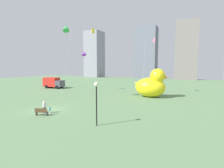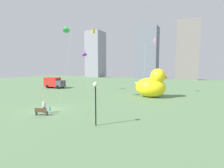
{
  "view_description": "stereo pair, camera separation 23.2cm",
  "coord_description": "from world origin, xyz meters",
  "px_view_note": "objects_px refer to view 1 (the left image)",
  "views": [
    {
      "loc": [
        17.37,
        -16.26,
        5.77
      ],
      "look_at": [
        6.22,
        6.88,
        3.15
      ],
      "focal_mm": 27.24,
      "sensor_mm": 36.0,
      "label": 1
    },
    {
      "loc": [
        17.58,
        -16.16,
        5.77
      ],
      "look_at": [
        6.22,
        6.88,
        3.15
      ],
      "focal_mm": 27.24,
      "sensor_mm": 36.0,
      "label": 2
    }
  ],
  "objects_px": {
    "kite_pink": "(153,43)",
    "kite_yellow": "(93,31)",
    "giant_inflatable_duck": "(151,85)",
    "box_truck": "(53,83)",
    "kite_green": "(66,28)",
    "park_bench": "(41,112)",
    "person_child": "(50,110)",
    "lamppost": "(96,93)",
    "person_adult": "(44,106)",
    "kite_purple": "(84,53)"
  },
  "relations": [
    {
      "from": "kite_pink",
      "to": "kite_yellow",
      "type": "xyz_separation_m",
      "value": [
        -14.35,
        -0.14,
        3.56
      ]
    },
    {
      "from": "giant_inflatable_duck",
      "to": "kite_yellow",
      "type": "height_order",
      "value": "kite_yellow"
    },
    {
      "from": "giant_inflatable_duck",
      "to": "box_truck",
      "type": "bearing_deg",
      "value": 175.58
    },
    {
      "from": "kite_green",
      "to": "kite_yellow",
      "type": "height_order",
      "value": "kite_yellow"
    },
    {
      "from": "park_bench",
      "to": "person_child",
      "type": "bearing_deg",
      "value": 62.74
    },
    {
      "from": "person_child",
      "to": "lamppost",
      "type": "height_order",
      "value": "lamppost"
    },
    {
      "from": "person_adult",
      "to": "lamppost",
      "type": "distance_m",
      "value": 8.55
    },
    {
      "from": "person_adult",
      "to": "lamppost",
      "type": "bearing_deg",
      "value": -7.18
    },
    {
      "from": "person_adult",
      "to": "person_child",
      "type": "relative_size",
      "value": 1.67
    },
    {
      "from": "kite_purple",
      "to": "kite_green",
      "type": "bearing_deg",
      "value": -69.72
    },
    {
      "from": "kite_green",
      "to": "kite_yellow",
      "type": "bearing_deg",
      "value": 100.84
    },
    {
      "from": "person_child",
      "to": "giant_inflatable_duck",
      "type": "relative_size",
      "value": 0.15
    },
    {
      "from": "giant_inflatable_duck",
      "to": "kite_purple",
      "type": "bearing_deg",
      "value": 174.63
    },
    {
      "from": "giant_inflatable_duck",
      "to": "lamppost",
      "type": "bearing_deg",
      "value": -93.83
    },
    {
      "from": "kite_green",
      "to": "kite_purple",
      "type": "height_order",
      "value": "kite_green"
    },
    {
      "from": "lamppost",
      "to": "box_truck",
      "type": "bearing_deg",
      "value": 141.73
    },
    {
      "from": "box_truck",
      "to": "park_bench",
      "type": "bearing_deg",
      "value": -48.19
    },
    {
      "from": "box_truck",
      "to": "kite_yellow",
      "type": "relative_size",
      "value": 0.38
    },
    {
      "from": "person_adult",
      "to": "box_truck",
      "type": "bearing_deg",
      "value": 132.37
    },
    {
      "from": "park_bench",
      "to": "lamppost",
      "type": "height_order",
      "value": "lamppost"
    },
    {
      "from": "person_adult",
      "to": "kite_yellow",
      "type": "bearing_deg",
      "value": 105.26
    },
    {
      "from": "kite_yellow",
      "to": "kite_purple",
      "type": "relative_size",
      "value": 1.53
    },
    {
      "from": "kite_green",
      "to": "kite_pink",
      "type": "relative_size",
      "value": 1.11
    },
    {
      "from": "lamppost",
      "to": "person_child",
      "type": "bearing_deg",
      "value": 172.16
    },
    {
      "from": "kite_purple",
      "to": "person_adult",
      "type": "bearing_deg",
      "value": -69.13
    },
    {
      "from": "lamppost",
      "to": "box_truck",
      "type": "relative_size",
      "value": 0.76
    },
    {
      "from": "kite_green",
      "to": "kite_yellow",
      "type": "relative_size",
      "value": 0.87
    },
    {
      "from": "lamppost",
      "to": "kite_yellow",
      "type": "xyz_separation_m",
      "value": [
        -13.72,
        21.46,
        10.88
      ]
    },
    {
      "from": "giant_inflatable_duck",
      "to": "lamppost",
      "type": "relative_size",
      "value": 1.52
    },
    {
      "from": "kite_pink",
      "to": "kite_purple",
      "type": "xyz_separation_m",
      "value": [
        -15.91,
        -1.87,
        -1.62
      ]
    },
    {
      "from": "person_adult",
      "to": "kite_pink",
      "type": "distance_m",
      "value": 24.39
    },
    {
      "from": "park_bench",
      "to": "kite_green",
      "type": "bearing_deg",
      "value": 112.24
    },
    {
      "from": "park_bench",
      "to": "kite_purple",
      "type": "relative_size",
      "value": 0.16
    },
    {
      "from": "kite_yellow",
      "to": "kite_green",
      "type": "bearing_deg",
      "value": -79.16
    },
    {
      "from": "giant_inflatable_duck",
      "to": "kite_green",
      "type": "height_order",
      "value": "kite_green"
    },
    {
      "from": "giant_inflatable_duck",
      "to": "box_truck",
      "type": "distance_m",
      "value": 27.0
    },
    {
      "from": "giant_inflatable_duck",
      "to": "box_truck",
      "type": "height_order",
      "value": "giant_inflatable_duck"
    },
    {
      "from": "person_child",
      "to": "box_truck",
      "type": "distance_m",
      "value": 26.7
    },
    {
      "from": "person_child",
      "to": "kite_purple",
      "type": "bearing_deg",
      "value": 113.25
    },
    {
      "from": "box_truck",
      "to": "kite_pink",
      "type": "xyz_separation_m",
      "value": [
        26.33,
        1.33,
        9.18
      ]
    },
    {
      "from": "box_truck",
      "to": "kite_pink",
      "type": "distance_m",
      "value": 27.91
    },
    {
      "from": "giant_inflatable_duck",
      "to": "person_child",
      "type": "bearing_deg",
      "value": -116.17
    },
    {
      "from": "person_adult",
      "to": "box_truck",
      "type": "xyz_separation_m",
      "value": [
        -17.55,
        19.24,
        0.55
      ]
    },
    {
      "from": "person_child",
      "to": "kite_green",
      "type": "height_order",
      "value": "kite_green"
    },
    {
      "from": "person_adult",
      "to": "person_child",
      "type": "bearing_deg",
      "value": -1.84
    },
    {
      "from": "person_child",
      "to": "lamppost",
      "type": "distance_m",
      "value": 7.8
    },
    {
      "from": "park_bench",
      "to": "giant_inflatable_duck",
      "type": "distance_m",
      "value": 20.21
    },
    {
      "from": "lamppost",
      "to": "kite_purple",
      "type": "height_order",
      "value": "kite_purple"
    },
    {
      "from": "park_bench",
      "to": "person_adult",
      "type": "relative_size",
      "value": 0.97
    },
    {
      "from": "lamppost",
      "to": "kite_green",
      "type": "height_order",
      "value": "kite_green"
    }
  ]
}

